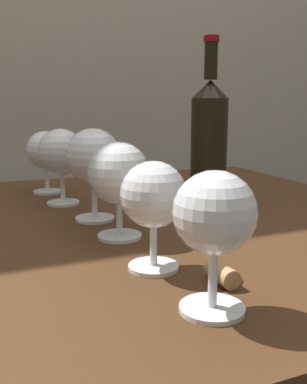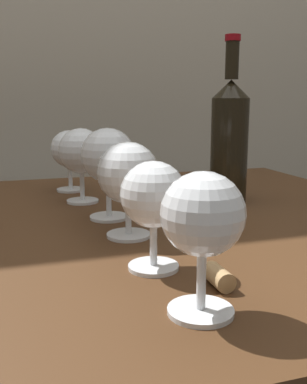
{
  "view_description": "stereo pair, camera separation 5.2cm",
  "coord_description": "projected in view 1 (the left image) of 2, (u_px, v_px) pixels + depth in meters",
  "views": [
    {
      "loc": [
        -0.15,
        -0.68,
        0.97
      ],
      "look_at": [
        0.05,
        -0.22,
        0.86
      ],
      "focal_mm": 41.76,
      "sensor_mm": 36.0,
      "label": 1
    },
    {
      "loc": [
        -0.11,
        -0.7,
        0.97
      ],
      "look_at": [
        0.05,
        -0.22,
        0.86
      ],
      "focal_mm": 41.76,
      "sensor_mm": 36.0,
      "label": 2
    }
  ],
  "objects": [
    {
      "name": "dining_table",
      "position": [
        75.0,
        284.0,
        0.74
      ],
      "size": [
        1.21,
        0.91,
        0.77
      ],
      "color": "#472B16",
      "rests_on": "ground_plane"
    },
    {
      "name": "wine_bottle",
      "position": [
        209.0,
        138.0,
        0.89
      ],
      "size": [
        0.07,
        0.07,
        0.32
      ],
      "color": "black",
      "rests_on": "dining_table"
    },
    {
      "name": "wine_glass_merlot",
      "position": [
        215.0,
        216.0,
        0.41
      ],
      "size": [
        0.08,
        0.08,
        0.14
      ],
      "color": "white",
      "rests_on": "dining_table"
    },
    {
      "name": "wine_glass_empty",
      "position": [
        93.0,
        158.0,
        0.73
      ],
      "size": [
        0.09,
        0.09,
        0.15
      ],
      "color": "white",
      "rests_on": "dining_table"
    },
    {
      "name": "wine_glass_amber",
      "position": [
        154.0,
        197.0,
        0.52
      ],
      "size": [
        0.08,
        0.08,
        0.13
      ],
      "color": "white",
      "rests_on": "dining_table"
    },
    {
      "name": "wine_glass_port",
      "position": [
        46.0,
        152.0,
        0.96
      ],
      "size": [
        0.08,
        0.08,
        0.13
      ],
      "color": "white",
      "rests_on": "dining_table"
    },
    {
      "name": "wine_glass_cabernet",
      "position": [
        119.0,
        176.0,
        0.64
      ],
      "size": [
        0.09,
        0.09,
        0.14
      ],
      "color": "white",
      "rests_on": "dining_table"
    },
    {
      "name": "wine_glass_rose",
      "position": [
        61.0,
        153.0,
        0.85
      ],
      "size": [
        0.09,
        0.09,
        0.15
      ],
      "color": "white",
      "rests_on": "dining_table"
    },
    {
      "name": "cork",
      "position": [
        222.0,
        274.0,
        0.49
      ],
      "size": [
        0.02,
        0.04,
        0.02
      ],
      "primitive_type": "cylinder",
      "rotation": [
        1.57,
        0.0,
        0.0
      ],
      "color": "tan",
      "rests_on": "dining_table"
    }
  ]
}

